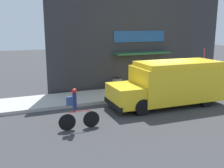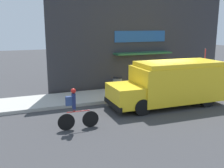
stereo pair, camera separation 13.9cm
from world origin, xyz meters
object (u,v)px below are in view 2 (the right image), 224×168
Objects in this scene: stop_sign_post at (204,61)px; trash_bin at (117,84)px; cyclist at (75,110)px; school_bus at (172,83)px.

trash_bin is at bearing 166.82° from stop_sign_post.
stop_sign_post is (9.42, 3.54, 1.05)m from cyclist.
school_bus is 2.42× the size of stop_sign_post.
school_bus is 7.76× the size of trash_bin.
stop_sign_post is at bearing 30.26° from school_bus.
cyclist is 0.67× the size of stop_sign_post.
trash_bin is at bearing 115.82° from school_bus.
school_bus is 3.85m from trash_bin.
cyclist is at bearing -164.33° from school_bus.
trash_bin is (-1.56, 3.46, -0.61)m from school_bus.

